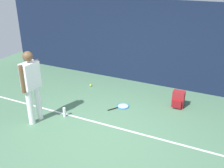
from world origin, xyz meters
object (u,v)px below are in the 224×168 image
(backpack, at_px, (178,100))
(tennis_racket, at_px, (122,106))
(tennis_player, at_px, (31,83))
(water_bottle, at_px, (64,112))
(tennis_ball_near_player, at_px, (91,85))

(backpack, bearing_deg, tennis_racket, -155.38)
(tennis_player, distance_m, water_bottle, 1.08)
(backpack, relative_size, tennis_ball_near_player, 6.67)
(tennis_ball_near_player, distance_m, water_bottle, 1.84)
(tennis_player, bearing_deg, tennis_ball_near_player, -177.24)
(tennis_racket, height_order, tennis_ball_near_player, tennis_ball_near_player)
(tennis_racket, relative_size, water_bottle, 2.60)
(tennis_player, xyz_separation_m, tennis_racket, (1.55, 1.49, -0.95))
(tennis_player, relative_size, tennis_racket, 2.81)
(backpack, distance_m, water_bottle, 2.89)
(tennis_player, relative_size, tennis_ball_near_player, 25.76)
(backpack, height_order, tennis_ball_near_player, backpack)
(tennis_racket, bearing_deg, tennis_ball_near_player, 94.97)
(tennis_player, height_order, water_bottle, tennis_player)
(tennis_racket, distance_m, backpack, 1.46)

